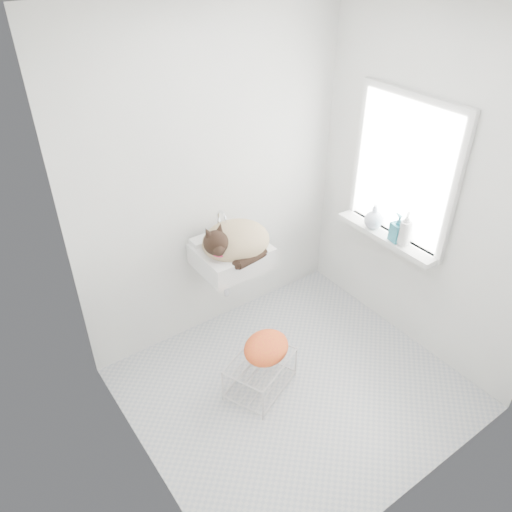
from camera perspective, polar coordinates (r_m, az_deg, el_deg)
floor at (r=3.77m, az=4.41°, el=-14.76°), size 2.20×2.00×0.02m
ceiling at (r=2.51m, az=7.16°, el=26.22°), size 2.20×2.00×0.02m
back_wall at (r=3.66m, az=-4.78°, el=8.34°), size 2.20×0.02×2.50m
right_wall at (r=3.68m, az=18.75°, el=6.75°), size 0.02×2.00×2.50m
left_wall at (r=2.50m, az=-14.34°, el=-6.60°), size 0.02×2.00×2.50m
window_glass at (r=3.73m, az=16.50°, el=9.28°), size 0.01×0.80×1.00m
window_frame at (r=3.72m, az=16.35°, el=9.23°), size 0.04×0.90×1.10m
windowsill at (r=3.92m, az=14.58°, el=2.16°), size 0.16×0.88×0.04m
sink at (r=3.64m, az=-2.84°, el=1.08°), size 0.50×0.44×0.20m
faucet at (r=3.70m, az=-4.43°, el=4.13°), size 0.18×0.13×0.18m
cat at (r=3.61m, az=-2.56°, el=1.56°), size 0.55×0.48×0.33m
wire_rack at (r=3.66m, az=0.49°, el=-13.09°), size 0.56×0.48×0.28m
towel at (r=3.57m, az=1.16°, el=-10.88°), size 0.43×0.38×0.15m
bottle_a at (r=3.82m, az=16.29°, el=1.30°), size 0.11×0.11×0.22m
bottle_b at (r=3.85m, az=15.59°, el=1.72°), size 0.11×0.11×0.21m
bottle_c at (r=3.98m, az=13.06°, el=3.23°), size 0.20×0.20×0.19m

